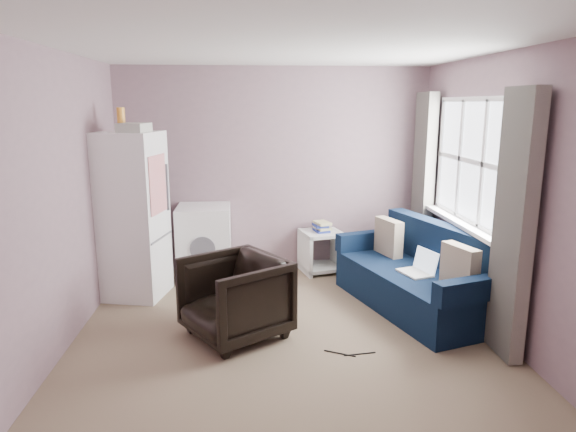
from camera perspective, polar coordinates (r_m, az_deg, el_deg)
name	(u,v)px	position (r m, az deg, el deg)	size (l,w,h in m)	color
room	(290,202)	(4.30, 0.23, 1.59)	(3.84, 4.24, 2.54)	#806B54
armchair	(235,294)	(4.64, -5.93, -8.57)	(0.79, 0.74, 0.81)	black
fridge	(133,215)	(5.70, -16.85, 0.15)	(0.73, 0.73, 2.02)	white
washing_machine	(204,241)	(6.21, -9.27, -2.73)	(0.62, 0.64, 0.88)	white
side_table	(321,248)	(6.40, 3.70, -3.58)	(0.56, 0.56, 0.64)	silver
sofa	(420,278)	(5.46, 14.42, -6.70)	(1.39, 2.06, 0.85)	#0B1A34
window_dressing	(459,201)	(5.42, 18.51, 1.64)	(0.17, 2.62, 2.18)	white
floor_cables	(350,354)	(4.49, 6.88, -14.94)	(0.43, 0.14, 0.01)	black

